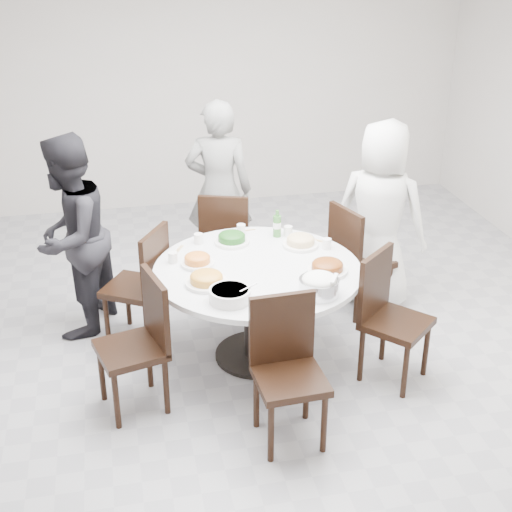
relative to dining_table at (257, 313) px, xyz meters
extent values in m
cube|color=#A2A2A6|center=(0.05, 0.32, -0.38)|extent=(6.00, 6.00, 0.01)
cube|color=beige|center=(0.05, 3.32, 1.02)|extent=(6.00, 0.01, 2.80)
cube|color=beige|center=(0.05, -2.68, 1.02)|extent=(6.00, 0.01, 2.80)
cylinder|color=white|center=(0.00, 0.00, 0.00)|extent=(1.50, 1.50, 0.75)
cube|color=black|center=(1.00, 0.54, 0.10)|extent=(0.53, 0.53, 0.95)
cube|color=black|center=(-0.03, 1.13, 0.10)|extent=(0.53, 0.53, 0.95)
cube|color=black|center=(-0.87, 0.45, 0.10)|extent=(0.58, 0.58, 0.95)
cube|color=black|center=(-0.94, -0.43, 0.10)|extent=(0.51, 0.51, 0.95)
cube|color=black|center=(0.00, -0.97, 0.10)|extent=(0.44, 0.44, 0.95)
cube|color=black|center=(0.90, -0.47, 0.10)|extent=(0.59, 0.59, 0.95)
imported|color=white|center=(1.17, 0.64, 0.42)|extent=(0.93, 0.88, 1.60)
imported|color=black|center=(-0.04, 1.47, 0.44)|extent=(0.67, 0.52, 1.64)
imported|color=black|center=(-1.32, 0.70, 0.43)|extent=(0.89, 0.97, 1.61)
cylinder|color=white|center=(-0.10, 0.46, 0.41)|extent=(0.27, 0.27, 0.07)
cylinder|color=white|center=(0.40, 0.29, 0.41)|extent=(0.27, 0.27, 0.07)
cylinder|color=white|center=(-0.42, 0.13, 0.41)|extent=(0.24, 0.24, 0.06)
cylinder|color=white|center=(0.47, -0.17, 0.41)|extent=(0.29, 0.29, 0.07)
cylinder|color=white|center=(-0.40, -0.18, 0.41)|extent=(0.29, 0.29, 0.08)
cylinder|color=silver|center=(0.31, -0.48, 0.43)|extent=(0.27, 0.27, 0.12)
cylinder|color=white|center=(-0.28, -0.44, 0.42)|extent=(0.28, 0.28, 0.09)
cylinder|color=#34722D|center=(0.27, 0.51, 0.49)|extent=(0.06, 0.06, 0.22)
cylinder|color=white|center=(-0.01, 0.59, 0.42)|extent=(0.07, 0.07, 0.08)
camera|label=1|loc=(-0.96, -4.48, 2.65)|focal=50.00mm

